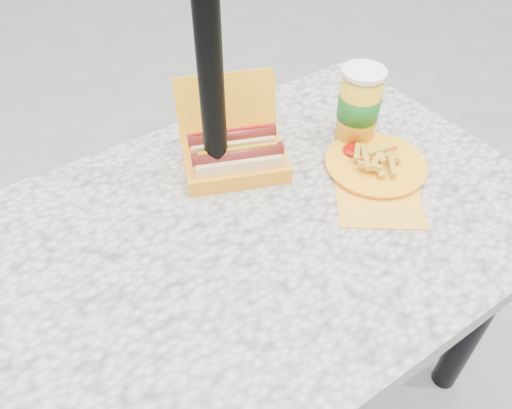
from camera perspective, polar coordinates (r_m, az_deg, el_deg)
ground at (r=1.64m, az=0.19°, el=-20.29°), size 60.00×60.00×0.00m
picnic_table at (r=1.10m, az=0.27°, el=-5.87°), size 1.20×0.80×0.75m
umbrella_pole at (r=0.92m, az=-5.59°, el=19.46°), size 0.05×0.05×2.20m
hotdog_box at (r=1.12m, az=-2.47°, el=5.90°), size 0.28×0.26×0.18m
fries_plate at (r=1.16m, az=13.45°, el=4.33°), size 0.31×0.32×0.05m
soda_cup at (r=1.20m, az=11.66°, el=10.95°), size 0.10×0.10×0.19m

